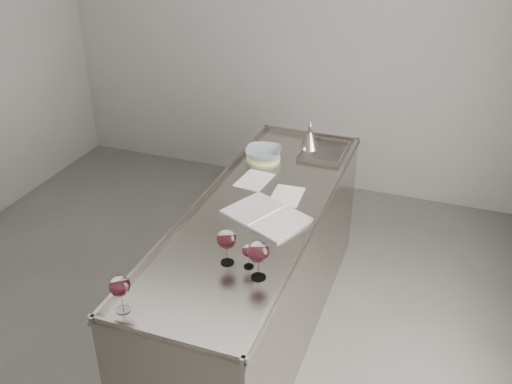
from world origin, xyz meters
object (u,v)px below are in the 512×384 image
(wine_glass_middle, at_px, (227,240))
(ceramic_bowl, at_px, (263,153))
(wine_funnel, at_px, (310,140))
(wine_glass_right, at_px, (258,252))
(wine_glass_small, at_px, (249,251))
(notebook, at_px, (267,216))
(counter, at_px, (258,271))
(wine_glass_left, at_px, (120,287))

(wine_glass_middle, relative_size, ceramic_bowl, 0.80)
(ceramic_bowl, bearing_deg, wine_funnel, 49.36)
(wine_glass_right, bearing_deg, wine_glass_small, 138.99)
(wine_glass_middle, bearing_deg, notebook, 84.72)
(wine_glass_middle, bearing_deg, counter, 93.45)
(counter, xyz_separation_m, wine_glass_small, (0.15, -0.57, 0.56))
(counter, relative_size, wine_glass_right, 11.24)
(wine_glass_middle, bearing_deg, ceramic_bowl, 100.88)
(wine_glass_left, bearing_deg, notebook, 70.60)
(ceramic_bowl, bearing_deg, notebook, -68.85)
(wine_glass_small, distance_m, ceramic_bowl, 1.28)
(wine_glass_middle, height_order, notebook, wine_glass_middle)
(wine_glass_small, relative_size, wine_funnel, 0.63)
(wine_glass_right, xyz_separation_m, notebook, (-0.15, 0.56, -0.15))
(wine_glass_small, bearing_deg, wine_glass_right, -41.01)
(wine_glass_left, relative_size, wine_glass_right, 0.89)
(ceramic_bowl, bearing_deg, wine_glass_right, -71.59)
(counter, relative_size, wine_funnel, 11.22)
(notebook, xyz_separation_m, wine_funnel, (-0.03, 1.03, 0.06))
(wine_glass_right, distance_m, wine_glass_small, 0.12)
(notebook, relative_size, wine_funnel, 2.66)
(wine_glass_middle, distance_m, ceramic_bowl, 1.26)
(wine_glass_left, relative_size, wine_funnel, 0.89)
(wine_funnel, bearing_deg, wine_glass_right, -83.71)
(wine_glass_right, height_order, ceramic_bowl, wine_glass_right)
(wine_glass_left, distance_m, wine_glass_middle, 0.60)
(counter, bearing_deg, notebook, -41.05)
(wine_glass_small, height_order, ceramic_bowl, wine_glass_small)
(counter, height_order, ceramic_bowl, ceramic_bowl)
(notebook, bearing_deg, wine_funnel, 116.88)
(wine_glass_small, relative_size, notebook, 0.24)
(wine_glass_left, bearing_deg, wine_funnel, 80.86)
(wine_glass_small, height_order, notebook, wine_glass_small)
(counter, height_order, wine_glass_small, wine_glass_small)
(wine_funnel, bearing_deg, wine_glass_left, -99.14)
(notebook, bearing_deg, counter, 164.29)
(wine_glass_middle, height_order, wine_glass_small, wine_glass_middle)
(notebook, distance_m, ceramic_bowl, 0.79)
(counter, distance_m, wine_glass_small, 0.81)
(wine_glass_left, distance_m, notebook, 1.08)
(wine_glass_left, bearing_deg, wine_glass_small, 50.29)
(wine_glass_right, xyz_separation_m, wine_funnel, (-0.18, 1.59, -0.09))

